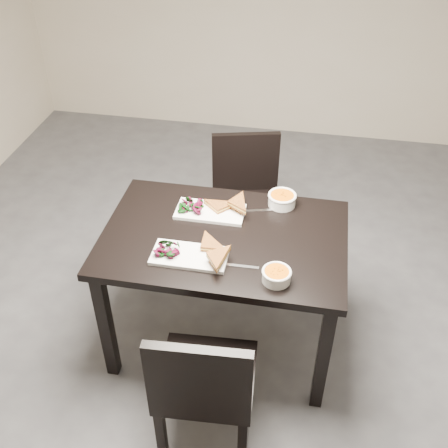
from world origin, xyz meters
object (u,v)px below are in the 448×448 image
(chair_far, at_px, (247,194))
(soup_bowl_far, at_px, (282,199))
(plate_far, at_px, (210,212))
(soup_bowl_near, at_px, (277,275))
(table, at_px, (224,250))
(chair_near, at_px, (204,384))
(plate_near, at_px, (190,256))

(chair_far, relative_size, soup_bowl_far, 5.66)
(chair_far, relative_size, plate_far, 2.40)
(chair_far, distance_m, soup_bowl_near, 1.10)
(table, bearing_deg, plate_far, 121.88)
(chair_far, height_order, plate_far, chair_far)
(chair_near, relative_size, plate_near, 2.40)
(chair_near, xyz_separation_m, soup_bowl_far, (0.21, 0.98, 0.30))
(soup_bowl_far, bearing_deg, table, -129.39)
(chair_near, distance_m, plate_near, 0.58)
(table, bearing_deg, chair_far, 89.68)
(plate_near, distance_m, soup_bowl_far, 0.63)
(plate_far, relative_size, soup_bowl_far, 2.35)
(chair_far, bearing_deg, plate_far, -114.37)
(plate_near, bearing_deg, plate_far, 86.08)
(plate_far, bearing_deg, chair_near, -80.41)
(soup_bowl_near, distance_m, soup_bowl_far, 0.58)
(soup_bowl_near, relative_size, plate_far, 0.38)
(plate_near, relative_size, soup_bowl_near, 2.67)
(chair_far, bearing_deg, plate_near, -111.95)
(soup_bowl_near, xyz_separation_m, soup_bowl_far, (-0.03, 0.58, 0.00))
(table, relative_size, plate_far, 3.39)
(plate_far, bearing_deg, plate_near, -93.92)
(plate_near, xyz_separation_m, soup_bowl_near, (0.41, -0.08, 0.02))
(soup_bowl_near, bearing_deg, soup_bowl_far, 93.33)
(soup_bowl_far, bearing_deg, plate_near, -127.34)
(table, relative_size, plate_near, 3.39)
(table, xyz_separation_m, chair_far, (0.00, 0.75, -0.17))
(chair_near, relative_size, soup_bowl_far, 5.66)
(table, distance_m, soup_bowl_near, 0.42)
(plate_near, height_order, plate_far, same)
(chair_near, bearing_deg, plate_far, 95.88)
(chair_near, distance_m, soup_bowl_far, 1.05)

